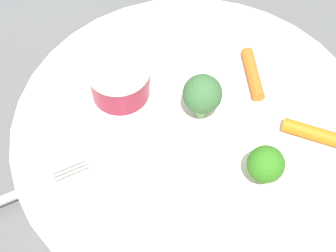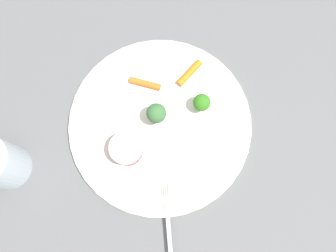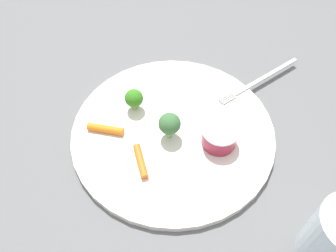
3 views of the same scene
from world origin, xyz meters
name	(u,v)px [view 1 (image 1 of 3)]	position (x,y,z in m)	size (l,w,h in m)	color
ground_plane	(192,130)	(0.00, 0.00, 0.00)	(2.40, 2.40, 0.00)	#5C5D5D
plate	(192,126)	(0.00, 0.00, 0.01)	(0.31, 0.31, 0.01)	silver
sauce_cup	(120,81)	(0.02, 0.07, 0.03)	(0.05, 0.05, 0.03)	maroon
broccoli_floret_0	(202,94)	(0.01, -0.01, 0.04)	(0.03, 0.03, 0.05)	#80C471
broccoli_floret_1	(266,165)	(-0.05, -0.06, 0.04)	(0.03, 0.03, 0.04)	#95AC63
carrot_stick_0	(253,74)	(0.06, -0.05, 0.02)	(0.01, 0.01, 0.05)	orange
carrot_stick_1	(316,131)	(0.00, -0.10, 0.02)	(0.01, 0.01, 0.06)	orange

